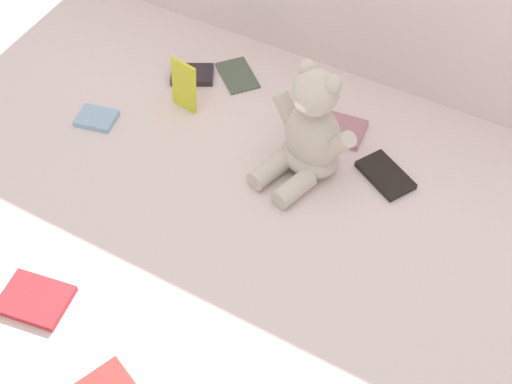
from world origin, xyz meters
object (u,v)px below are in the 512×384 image
at_px(book_case_6, 342,130).
at_px(book_case_0, 237,75).
at_px(book_case_2, 385,175).
at_px(book_case_5, 97,118).
at_px(teddy_bear, 310,134).
at_px(book_case_1, 192,75).
at_px(book_case_4, 35,299).
at_px(book_case_7, 184,85).

bearing_deg(book_case_6, book_case_0, -107.03).
relative_size(book_case_0, book_case_2, 1.00).
relative_size(book_case_5, book_case_6, 0.88).
xyz_separation_m(teddy_bear, book_case_6, (0.02, 0.14, -0.10)).
distance_m(book_case_1, book_case_2, 0.57).
relative_size(book_case_0, book_case_4, 0.98).
bearing_deg(book_case_4, book_case_1, 177.15).
height_order(book_case_0, book_case_6, book_case_6).
relative_size(book_case_6, book_case_7, 0.79).
bearing_deg(book_case_7, book_case_0, 80.75).
xyz_separation_m(book_case_0, book_case_4, (-0.00, -0.77, 0.00)).
distance_m(book_case_2, book_case_4, 0.79).
distance_m(book_case_2, book_case_6, 0.17).
distance_m(teddy_bear, book_case_5, 0.54).
xyz_separation_m(book_case_4, book_case_7, (-0.05, 0.61, 0.06)).
relative_size(book_case_4, book_case_5, 1.43).
distance_m(book_case_1, book_case_6, 0.42).
relative_size(teddy_bear, book_case_7, 2.09).
relative_size(book_case_0, book_case_7, 0.98).
relative_size(teddy_bear, book_case_2, 2.14).
height_order(book_case_1, book_case_6, book_case_1).
xyz_separation_m(book_case_1, book_case_7, (0.05, -0.10, 0.06)).
relative_size(book_case_2, book_case_7, 0.98).
bearing_deg(book_case_5, book_case_1, 141.75).
height_order(book_case_0, book_case_4, book_case_4).
bearing_deg(book_case_6, book_case_7, -81.68).
height_order(book_case_6, book_case_7, book_case_7).
relative_size(teddy_bear, book_case_6, 2.65).
bearing_deg(book_case_4, book_case_5, -165.95).
bearing_deg(book_case_0, book_case_7, -158.81).
distance_m(book_case_4, book_case_6, 0.79).
bearing_deg(book_case_7, book_case_6, 25.07).
xyz_separation_m(book_case_0, book_case_2, (0.47, -0.14, 0.00)).
xyz_separation_m(book_case_1, book_case_5, (-0.12, -0.25, -0.00)).
height_order(book_case_0, book_case_7, book_case_7).
xyz_separation_m(book_case_5, book_case_7, (0.16, 0.15, 0.06)).
bearing_deg(book_case_4, teddy_bear, 141.83).
relative_size(book_case_2, book_case_4, 0.98).
relative_size(teddy_bear, book_case_5, 3.02).
bearing_deg(book_case_4, book_case_6, 145.04).
bearing_deg(book_case_1, book_case_0, -87.85).
relative_size(book_case_5, book_case_7, 0.69).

